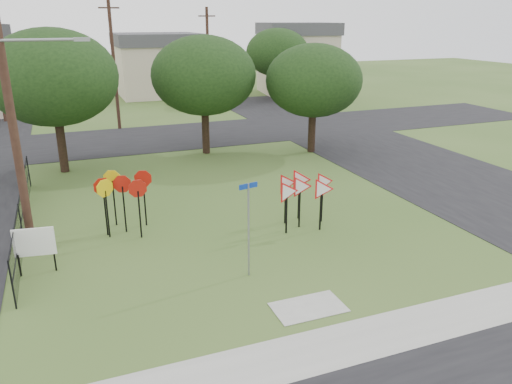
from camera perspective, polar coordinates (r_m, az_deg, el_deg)
ground at (r=16.23m, az=2.13°, el=-8.85°), size 140.00×140.00×0.00m
sidewalk at (r=13.06m, az=9.76°, el=-16.81°), size 30.00×1.60×0.02m
planting_strip at (r=12.28m, az=12.78°, el=-19.75°), size 30.00×0.80×0.02m
street_right at (r=30.12m, az=15.74°, el=3.85°), size 8.00×50.00×0.02m
street_far at (r=34.46m, az=-11.20°, el=6.10°), size 60.00×8.00×0.02m
curb_pad at (r=14.35m, az=6.02°, el=-12.98°), size 2.00×1.20×0.02m
street_name_sign at (r=15.14m, az=-0.86°, el=-3.67°), size 0.62×0.15×3.04m
stop_sign_cluster at (r=18.97m, az=-15.17°, el=0.26°), size 2.18×1.71×2.25m
yield_sign_cluster at (r=19.02m, az=5.37°, el=0.51°), size 2.70×1.68×2.10m
info_board at (r=17.00m, az=-24.00°, el=-5.42°), size 1.23×0.21×1.54m
utility_pole_main at (r=17.84m, az=-26.23°, el=9.49°), size 3.55×0.33×10.00m
far_pole_a at (r=37.42m, az=-15.93°, el=13.89°), size 1.40×0.24×9.00m
far_pole_b at (r=42.88m, az=-5.49°, el=14.77°), size 1.40×0.24×8.50m
fence_run at (r=20.62m, az=-25.13°, el=-2.07°), size 0.05×11.55×1.50m
house_mid at (r=54.18m, az=-11.18°, el=14.15°), size 8.40×8.40×6.20m
house_right at (r=54.70m, az=4.69°, el=15.01°), size 8.30×8.30×7.20m
tree_near_left at (r=27.26m, az=-22.20°, el=12.02°), size 6.40×6.40×7.27m
tree_near_mid at (r=29.32m, az=-5.99°, el=13.09°), size 6.00×6.00×6.80m
tree_near_right at (r=29.70m, az=6.61°, el=12.53°), size 5.60×5.60×6.33m
tree_far_right at (r=49.34m, az=2.46°, el=15.64°), size 6.00×6.00×6.80m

